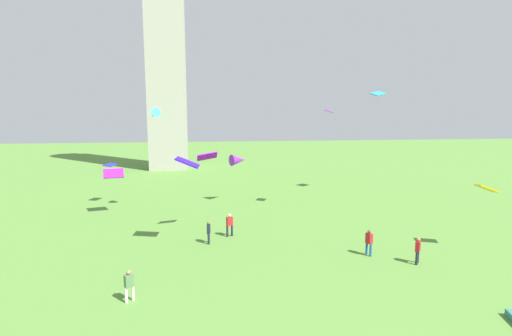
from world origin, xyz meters
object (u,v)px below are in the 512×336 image
kite_flying_2 (487,189)px  kite_flying_1 (378,94)px  person_4 (129,284)px  kite_flying_4 (113,173)px  kite_flying_5 (110,165)px  person_1 (369,241)px  monument_obelisk (165,24)px  person_3 (418,249)px  kite_flying_7 (207,156)px  kite_flying_8 (187,162)px  kite_flying_6 (154,114)px  person_0 (209,231)px  kite_flying_0 (329,111)px  person_2 (230,224)px  kite_flying_3 (238,160)px

kite_flying_2 → kite_flying_1: bearing=-76.5°
person_4 → kite_flying_4: (-4.42, 17.13, 2.92)m
kite_flying_5 → kite_flying_1: bearing=-70.6°
person_1 → kite_flying_2: bearing=72.3°
monument_obelisk → person_3: 53.75m
person_3 → person_4: person_3 is taller
kite_flying_4 → kite_flying_7: size_ratio=1.27×
kite_flying_5 → person_3: bearing=-112.3°
kite_flying_2 → kite_flying_7: (-18.23, 6.58, 1.70)m
kite_flying_5 → kite_flying_8: kite_flying_8 is taller
monument_obelisk → kite_flying_6: (1.38, -29.88, -14.75)m
monument_obelisk → person_1: monument_obelisk is taller
person_4 → kite_flying_7: bearing=32.3°
person_0 → kite_flying_0: size_ratio=1.12×
monument_obelisk → person_0: 45.95m
person_2 → person_4: size_ratio=1.08×
monument_obelisk → kite_flying_3: monument_obelisk is taller
person_1 → person_4: (-14.31, -4.13, -0.06)m
person_2 → kite_flying_1: bearing=15.5°
kite_flying_8 → kite_flying_3: bearing=-103.4°
person_4 → kite_flying_4: 17.93m
kite_flying_1 → kite_flying_7: bearing=3.3°
person_4 → kite_flying_3: 21.99m
person_4 → kite_flying_1: 33.80m
kite_flying_3 → kite_flying_4: kite_flying_3 is taller
kite_flying_3 → kite_flying_8: 13.98m
person_1 → kite_flying_5: size_ratio=1.11×
person_1 → person_3: bearing=37.8°
monument_obelisk → person_2: bearing=-78.6°
person_2 → kite_flying_1: size_ratio=0.89×
kite_flying_3 → kite_flying_8: bearing=135.1°
person_2 → kite_flying_7: (-1.57, 1.13, 5.00)m
monument_obelisk → kite_flying_1: (25.28, -25.08, -12.43)m
kite_flying_0 → kite_flying_2: kite_flying_0 is taller
person_0 → kite_flying_3: 13.42m
person_4 → kite_flying_4: size_ratio=0.83×
monument_obelisk → person_2: (7.63, -37.95, -22.92)m
person_3 → kite_flying_4: size_ratio=0.86×
monument_obelisk → person_0: monument_obelisk is taller
person_2 → kite_flying_5: size_ratio=1.12×
kite_flying_7 → person_3: bearing=-39.5°
monument_obelisk → kite_flying_2: (24.28, -43.40, -19.62)m
person_3 → kite_flying_6: (-17.32, 14.97, 8.20)m
kite_flying_0 → kite_flying_5: kite_flying_0 is taller
kite_flying_0 → kite_flying_3: kite_flying_0 is taller
kite_flying_0 → kite_flying_5: 22.51m
kite_flying_4 → kite_flying_6: 6.52m
person_4 → kite_flying_7: kite_flying_7 is taller
person_4 → kite_flying_5: kite_flying_5 is taller
person_3 → kite_flying_7: bearing=98.7°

